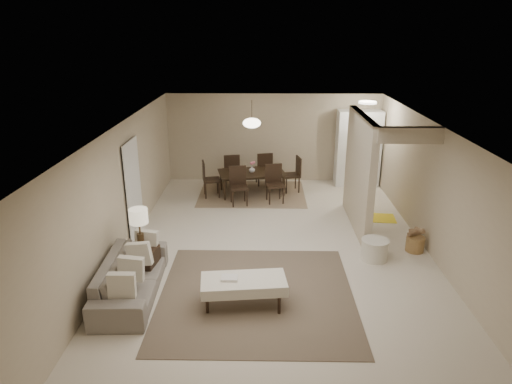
{
  "coord_description": "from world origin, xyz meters",
  "views": [
    {
      "loc": [
        -0.27,
        -8.22,
        4.18
      ],
      "look_at": [
        -0.42,
        0.5,
        1.05
      ],
      "focal_mm": 32.0,
      "sensor_mm": 36.0,
      "label": 1
    }
  ],
  "objects_px": {
    "wicker_basket": "(415,244)",
    "dining_table": "(252,183)",
    "round_pouf": "(374,250)",
    "sofa": "(131,277)",
    "pantry_cabinet": "(358,148)",
    "ottoman_bench": "(244,284)",
    "side_table": "(143,263)"
  },
  "relations": [
    {
      "from": "round_pouf",
      "to": "sofa",
      "type": "bearing_deg",
      "value": -163.17
    },
    {
      "from": "side_table",
      "to": "wicker_basket",
      "type": "bearing_deg",
      "value": 11.95
    },
    {
      "from": "wicker_basket",
      "to": "dining_table",
      "type": "height_order",
      "value": "dining_table"
    },
    {
      "from": "wicker_basket",
      "to": "dining_table",
      "type": "distance_m",
      "value": 4.67
    },
    {
      "from": "sofa",
      "to": "round_pouf",
      "type": "xyz_separation_m",
      "value": [
        4.31,
        1.3,
        -0.12
      ]
    },
    {
      "from": "dining_table",
      "to": "pantry_cabinet",
      "type": "bearing_deg",
      "value": 4.88
    },
    {
      "from": "side_table",
      "to": "dining_table",
      "type": "bearing_deg",
      "value": 67.34
    },
    {
      "from": "wicker_basket",
      "to": "pantry_cabinet",
      "type": "bearing_deg",
      "value": 95.51
    },
    {
      "from": "sofa",
      "to": "wicker_basket",
      "type": "distance_m",
      "value": 5.46
    },
    {
      "from": "ottoman_bench",
      "to": "round_pouf",
      "type": "relative_size",
      "value": 2.69
    },
    {
      "from": "pantry_cabinet",
      "to": "ottoman_bench",
      "type": "distance_m",
      "value": 6.81
    },
    {
      "from": "round_pouf",
      "to": "wicker_basket",
      "type": "height_order",
      "value": "round_pouf"
    },
    {
      "from": "dining_table",
      "to": "side_table",
      "type": "bearing_deg",
      "value": -124.41
    },
    {
      "from": "pantry_cabinet",
      "to": "wicker_basket",
      "type": "bearing_deg",
      "value": -84.49
    },
    {
      "from": "ottoman_bench",
      "to": "round_pouf",
      "type": "distance_m",
      "value": 2.92
    },
    {
      "from": "pantry_cabinet",
      "to": "ottoman_bench",
      "type": "bearing_deg",
      "value": -115.57
    },
    {
      "from": "pantry_cabinet",
      "to": "wicker_basket",
      "type": "distance_m",
      "value": 4.26
    },
    {
      "from": "sofa",
      "to": "dining_table",
      "type": "xyz_separation_m",
      "value": [
        1.87,
        4.94,
        -0.02
      ]
    },
    {
      "from": "sofa",
      "to": "ottoman_bench",
      "type": "bearing_deg",
      "value": -101.51
    },
    {
      "from": "round_pouf",
      "to": "dining_table",
      "type": "bearing_deg",
      "value": 123.83
    },
    {
      "from": "pantry_cabinet",
      "to": "wicker_basket",
      "type": "height_order",
      "value": "pantry_cabinet"
    },
    {
      "from": "wicker_basket",
      "to": "dining_table",
      "type": "relative_size",
      "value": 0.21
    },
    {
      "from": "pantry_cabinet",
      "to": "round_pouf",
      "type": "height_order",
      "value": "pantry_cabinet"
    },
    {
      "from": "pantry_cabinet",
      "to": "ottoman_bench",
      "type": "relative_size",
      "value": 1.51
    },
    {
      "from": "ottoman_bench",
      "to": "side_table",
      "type": "height_order",
      "value": "side_table"
    },
    {
      "from": "ottoman_bench",
      "to": "dining_table",
      "type": "xyz_separation_m",
      "value": [
        -0.0,
        5.24,
        -0.08
      ]
    },
    {
      "from": "side_table",
      "to": "pantry_cabinet",
      "type": "bearing_deg",
      "value": 47.81
    },
    {
      "from": "sofa",
      "to": "side_table",
      "type": "xyz_separation_m",
      "value": [
        0.05,
        0.57,
        -0.05
      ]
    },
    {
      "from": "sofa",
      "to": "ottoman_bench",
      "type": "distance_m",
      "value": 1.9
    },
    {
      "from": "sofa",
      "to": "side_table",
      "type": "distance_m",
      "value": 0.58
    },
    {
      "from": "ottoman_bench",
      "to": "dining_table",
      "type": "bearing_deg",
      "value": 83.88
    },
    {
      "from": "sofa",
      "to": "wicker_basket",
      "type": "xyz_separation_m",
      "value": [
        5.2,
        1.66,
        -0.17
      ]
    }
  ]
}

